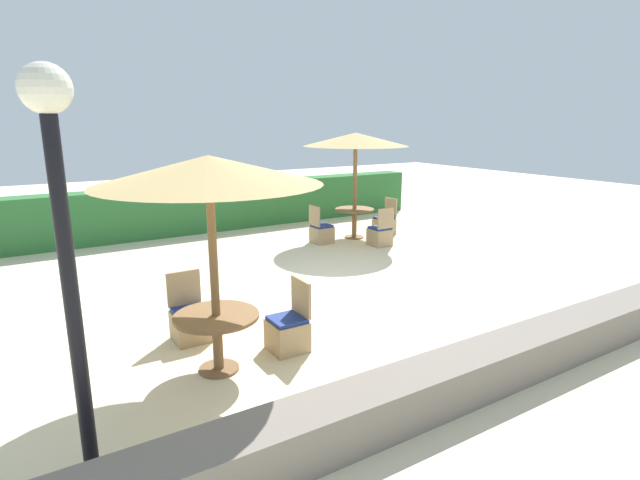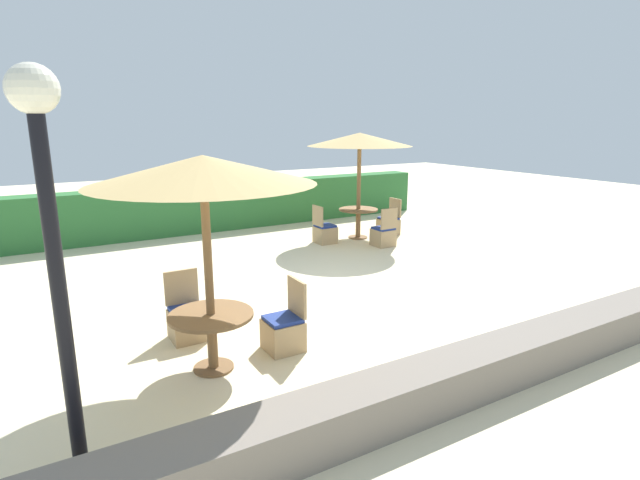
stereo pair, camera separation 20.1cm
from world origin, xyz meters
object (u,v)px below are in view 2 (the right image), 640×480
Objects in this scene: parasol_back_right at (360,140)px; lamp_post at (47,200)px; patio_chair_front_left_east at (284,330)px; round_table_back_right at (358,216)px; patio_chair_back_right_south at (384,235)px; round_table_front_left at (212,327)px; patio_chair_front_left_north at (187,320)px; patio_chair_back_right_east at (389,224)px; patio_chair_back_right_west at (325,232)px; parasol_front_left at (203,171)px.

lamp_post is at bearing -139.28° from parasol_back_right.
patio_chair_front_left_east is at bearing 26.58° from lamp_post.
parasol_back_right reaches higher than round_table_back_right.
parasol_back_right is at bearing 93.07° from patio_chair_back_right_south.
round_table_front_left is 1.08× the size of patio_chair_front_left_north.
lamp_post is at bearing -144.48° from patio_chair_back_right_south.
patio_chair_back_right_east is 1.00× the size of patio_chair_back_right_west.
lamp_post reaches higher than patio_chair_back_right_east.
parasol_back_right is 2.82× the size of patio_chair_back_right_west.
patio_chair_back_right_west reaches higher than round_table_front_left.
patio_chair_front_left_north is (-1.00, 0.97, 0.00)m from patio_chair_front_left_east.
parasol_front_left is at bearing 38.16° from lamp_post.
lamp_post is 3.57× the size of patio_chair_front_left_east.
parasol_back_right is at bearing 41.43° from round_table_front_left.
parasol_front_left is at bearing 91.25° from patio_chair_front_left_north.
parasol_front_left is at bearing 126.62° from patio_chair_back_right_east.
lamp_post is 3.57× the size of patio_chair_back_right_west.
patio_chair_front_left_east is 0.35× the size of parasol_back_right.
parasol_front_left is 1.84m from round_table_front_left.
parasol_back_right is 2.82× the size of patio_chair_back_right_east.
parasol_front_left is at bearing -138.57° from round_table_back_right.
patio_chair_back_right_south is at bearing -153.14° from patio_chair_front_left_north.
parasol_front_left reaches higher than round_table_front_left.
lamp_post is 3.43m from patio_chair_front_left_north.
parasol_back_right reaches higher than round_table_front_left.
patio_chair_back_right_west is (3.43, 4.70, 0.00)m from patio_chair_front_left_east.
round_table_front_left is (0.00, 0.00, -1.84)m from parasol_front_left.
round_table_back_right is 1.04m from patio_chair_back_right_south.
patio_chair_front_left_north is at bearing 91.25° from parasol_front_left.
patio_chair_front_left_north is 0.95× the size of round_table_back_right.
patio_chair_back_right_east is (6.35, 4.72, -2.12)m from parasol_front_left.
lamp_post is 3.31× the size of round_table_front_left.
parasol_back_right reaches higher than patio_chair_back_right_south.
lamp_post is 1.99m from parasol_front_left.
patio_chair_back_right_east is 1.95m from patio_chair_back_right_west.
patio_chair_back_right_south is at bearing 35.52° from lamp_post.
parasol_back_right is 1.87m from round_table_back_right.
patio_chair_front_left_north is at bearing -145.27° from round_table_back_right.
round_table_back_right is 1.05× the size of patio_chair_back_right_west.
lamp_post is 3.57× the size of patio_chair_front_left_north.
round_table_back_right is at bearing 41.43° from parasol_front_left.
patio_chair_front_left_north is 7.37m from patio_chair_back_right_east.
parasol_back_right reaches higher than patio_chair_back_right_east.
round_table_front_left is 1.08× the size of patio_chair_front_left_east.
patio_chair_front_left_north is 1.00× the size of patio_chair_back_right_south.
patio_chair_back_right_east reaches higher than round_table_front_left.
round_table_front_left is 1.08× the size of patio_chair_back_right_east.
patio_chair_back_right_south is at bearing 34.73° from parasol_front_left.
round_table_front_left is 1.02× the size of round_table_back_right.
patio_chair_front_left_east and patio_chair_front_left_north have the same top height.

